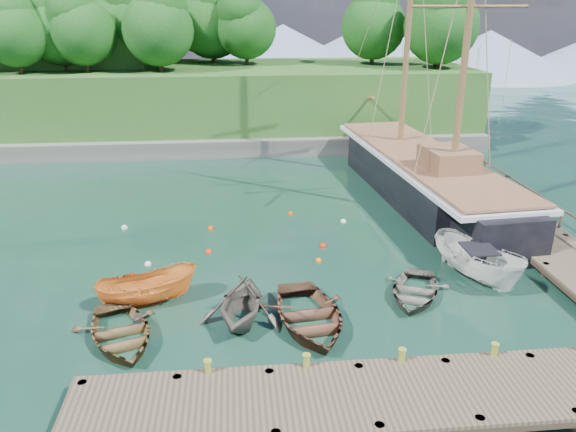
% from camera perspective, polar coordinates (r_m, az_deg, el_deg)
% --- Properties ---
extents(ground, '(160.00, 160.00, 0.00)m').
position_cam_1_polar(ground, '(22.58, 2.74, -8.55)').
color(ground, '#123123').
rests_on(ground, ground).
extents(dock_near, '(20.00, 3.20, 1.10)m').
position_cam_1_polar(dock_near, '(17.49, 12.76, -17.26)').
color(dock_near, '#45362A').
rests_on(dock_near, ground).
extents(dock_east, '(3.20, 24.00, 1.10)m').
position_cam_1_polar(dock_east, '(31.98, 21.71, -0.13)').
color(dock_east, '#45362A').
rests_on(dock_east, ground).
extents(bollard_0, '(0.26, 0.26, 0.45)m').
position_cam_1_polar(bollard_0, '(18.16, -8.00, -16.99)').
color(bollard_0, olive).
rests_on(bollard_0, ground).
extents(bollard_1, '(0.26, 0.26, 0.45)m').
position_cam_1_polar(bollard_1, '(18.24, 1.86, -16.58)').
color(bollard_1, olive).
rests_on(bollard_1, ground).
extents(bollard_2, '(0.26, 0.26, 0.45)m').
position_cam_1_polar(bollard_2, '(18.80, 11.32, -15.74)').
color(bollard_2, olive).
rests_on(bollard_2, ground).
extents(bollard_3, '(0.26, 0.26, 0.45)m').
position_cam_1_polar(bollard_3, '(19.81, 19.95, -14.61)').
color(bollard_3, olive).
rests_on(bollard_3, ground).
extents(rowboat_0, '(4.28, 5.00, 0.88)m').
position_cam_1_polar(rowboat_0, '(20.95, -16.59, -12.07)').
color(rowboat_0, brown).
rests_on(rowboat_0, ground).
extents(rowboat_1, '(3.84, 4.22, 1.92)m').
position_cam_1_polar(rowboat_1, '(21.25, -4.68, -10.65)').
color(rowboat_1, '#5A5349').
rests_on(rowboat_1, ground).
extents(rowboat_2, '(4.06, 5.26, 1.01)m').
position_cam_1_polar(rowboat_2, '(21.01, 2.13, -10.99)').
color(rowboat_2, brown).
rests_on(rowboat_2, ground).
extents(rowboat_3, '(4.04, 4.58, 0.79)m').
position_cam_1_polar(rowboat_3, '(23.34, 12.64, -8.04)').
color(rowboat_3, '#605B51').
rests_on(rowboat_3, ground).
extents(motorboat_orange, '(4.18, 2.49, 1.52)m').
position_cam_1_polar(motorboat_orange, '(23.02, -13.93, -8.60)').
color(motorboat_orange, orange).
rests_on(motorboat_orange, ground).
extents(cabin_boat_white, '(3.48, 5.18, 1.87)m').
position_cam_1_polar(cabin_boat_white, '(25.48, 18.50, -6.09)').
color(cabin_boat_white, silver).
rests_on(cabin_boat_white, ground).
extents(schooner, '(6.52, 27.22, 19.88)m').
position_cam_1_polar(schooner, '(35.06, 13.43, 3.75)').
color(schooner, black).
rests_on(schooner, ground).
extents(mooring_buoy_0, '(0.32, 0.32, 0.32)m').
position_cam_1_polar(mooring_buoy_0, '(26.19, -14.04, -4.84)').
color(mooring_buoy_0, silver).
rests_on(mooring_buoy_0, ground).
extents(mooring_buoy_1, '(0.33, 0.33, 0.33)m').
position_cam_1_polar(mooring_buoy_1, '(26.86, -8.06, -3.72)').
color(mooring_buoy_1, '#F62C09').
rests_on(mooring_buoy_1, ground).
extents(mooring_buoy_2, '(0.37, 0.37, 0.37)m').
position_cam_1_polar(mooring_buoy_2, '(27.30, 3.55, -3.13)').
color(mooring_buoy_2, red).
rests_on(mooring_buoy_2, ground).
extents(mooring_buoy_3, '(0.31, 0.31, 0.31)m').
position_cam_1_polar(mooring_buoy_3, '(30.39, 5.63, -0.62)').
color(mooring_buoy_3, white).
rests_on(mooring_buoy_3, ground).
extents(mooring_buoy_4, '(0.33, 0.33, 0.33)m').
position_cam_1_polar(mooring_buoy_4, '(29.59, -7.86, -1.34)').
color(mooring_buoy_4, '#EB4700').
rests_on(mooring_buoy_4, ground).
extents(mooring_buoy_5, '(0.30, 0.30, 0.30)m').
position_cam_1_polar(mooring_buoy_5, '(31.37, 0.28, 0.18)').
color(mooring_buoy_5, '#F54200').
rests_on(mooring_buoy_5, ground).
extents(mooring_buoy_6, '(0.34, 0.34, 0.34)m').
position_cam_1_polar(mooring_buoy_6, '(30.65, -16.28, -1.21)').
color(mooring_buoy_6, silver).
rests_on(mooring_buoy_6, ground).
extents(mooring_buoy_7, '(0.31, 0.31, 0.31)m').
position_cam_1_polar(mooring_buoy_7, '(25.78, 3.13, -4.63)').
color(mooring_buoy_7, orange).
rests_on(mooring_buoy_7, ground).
extents(headland, '(51.00, 19.31, 12.90)m').
position_cam_1_polar(headland, '(52.06, -17.03, 13.89)').
color(headland, '#474744').
rests_on(headland, ground).
extents(distant_ridge, '(117.00, 40.00, 10.00)m').
position_cam_1_polar(distant_ridge, '(89.99, -0.97, 16.59)').
color(distant_ridge, '#728CA5').
rests_on(distant_ridge, ground).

